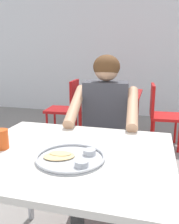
% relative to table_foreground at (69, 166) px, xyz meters
% --- Properties ---
extents(back_wall, '(12.00, 0.12, 3.40)m').
position_rel_table_foreground_xyz_m(back_wall, '(0.04, 3.87, 1.03)').
color(back_wall, white).
rests_on(back_wall, ground).
extents(table_foreground, '(1.03, 0.87, 0.75)m').
position_rel_table_foreground_xyz_m(table_foreground, '(0.00, 0.00, 0.00)').
color(table_foreground, silver).
rests_on(table_foreground, ground).
extents(thali_tray, '(0.33, 0.33, 0.03)m').
position_rel_table_foreground_xyz_m(thali_tray, '(0.04, -0.09, 0.09)').
color(thali_tray, '#B7BABF').
rests_on(thali_tray, table_foreground).
extents(drinking_cup, '(0.07, 0.07, 0.10)m').
position_rel_table_foreground_xyz_m(drinking_cup, '(-0.35, -0.05, 0.13)').
color(drinking_cup, '#D84C19').
rests_on(drinking_cup, table_foreground).
extents(chair_foreground, '(0.42, 0.47, 0.91)m').
position_rel_table_foreground_xyz_m(chair_foreground, '(0.03, 0.89, -0.15)').
color(chair_foreground, red).
rests_on(chair_foreground, ground).
extents(diner_foreground, '(0.52, 0.58, 1.23)m').
position_rel_table_foreground_xyz_m(diner_foreground, '(0.05, 0.66, 0.06)').
color(diner_foreground, '#393939').
rests_on(diner_foreground, ground).
extents(table_background_red, '(0.79, 0.80, 0.73)m').
position_rel_table_foreground_xyz_m(table_background_red, '(-0.16, 2.12, -0.04)').
color(table_background_red, '#B71414').
rests_on(table_background_red, ground).
extents(chair_red_left, '(0.45, 0.43, 0.87)m').
position_rel_table_foreground_xyz_m(chair_red_left, '(-0.80, 2.13, -0.17)').
color(chair_red_left, '#A71213').
rests_on(chair_red_left, ground).
extents(chair_red_right, '(0.43, 0.45, 0.85)m').
position_rel_table_foreground_xyz_m(chair_red_right, '(0.49, 2.17, -0.18)').
color(chair_red_right, red).
rests_on(chair_red_right, ground).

